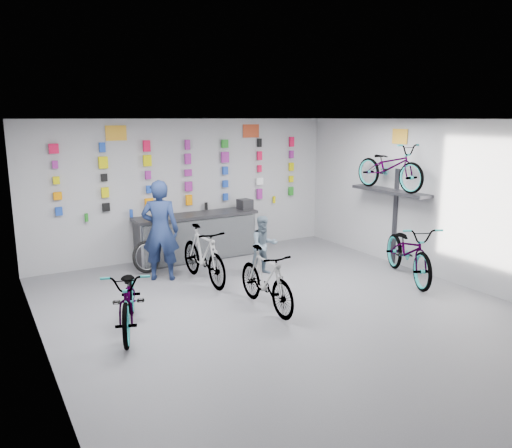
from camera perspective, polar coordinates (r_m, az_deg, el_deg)
floor at (r=8.03m, az=3.58°, el=-10.08°), size 8.00×8.00×0.00m
ceiling at (r=7.44m, az=3.89°, el=11.87°), size 8.00×8.00×0.00m
wall_back at (r=11.09m, az=-7.85°, el=4.07°), size 7.00×0.00×7.00m
wall_left at (r=6.39m, az=-23.40°, el=-2.73°), size 0.00×8.00×8.00m
wall_right at (r=9.94m, az=20.77°, el=2.47°), size 0.00×8.00×8.00m
counter at (r=10.86m, az=-6.77°, el=-1.52°), size 2.70×0.66×1.00m
merch_wall at (r=10.97m, az=-8.02°, el=5.59°), size 5.55×0.08×1.57m
wall_bracket at (r=10.61m, az=15.17°, el=3.20°), size 0.39×1.90×2.00m
sign_left at (r=10.50m, az=-15.71°, el=9.98°), size 0.42×0.02×0.30m
sign_right at (r=11.67m, az=-0.58°, el=10.58°), size 0.42×0.02×0.30m
sign_side at (r=10.61m, az=16.11°, el=9.59°), size 0.02×0.40×0.30m
bike_left at (r=7.47m, az=-14.30°, el=-8.16°), size 1.21×1.96×0.97m
bike_center at (r=8.00m, az=1.14°, el=-6.32°), size 0.50×1.66×0.99m
bike_right at (r=9.89m, az=17.06°, el=-2.96°), size 1.53×2.20×1.10m
bike_service at (r=9.32m, az=-6.03°, el=-3.50°), size 0.54×1.78×1.06m
bike_wall at (r=10.49m, az=15.04°, el=6.36°), size 0.63×1.80×0.95m
clerk at (r=9.50m, az=-10.88°, el=-0.73°), size 0.83×0.74×1.91m
customer at (r=9.71m, az=0.90°, el=-2.47°), size 0.61×0.49×1.17m
spare_wheel at (r=10.15m, az=-12.41°, el=-3.69°), size 0.68×0.40×0.64m
register at (r=11.26m, az=-1.28°, el=2.28°), size 0.30×0.32×0.22m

